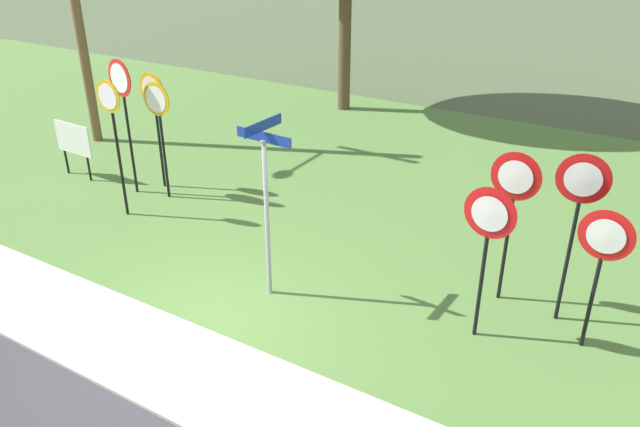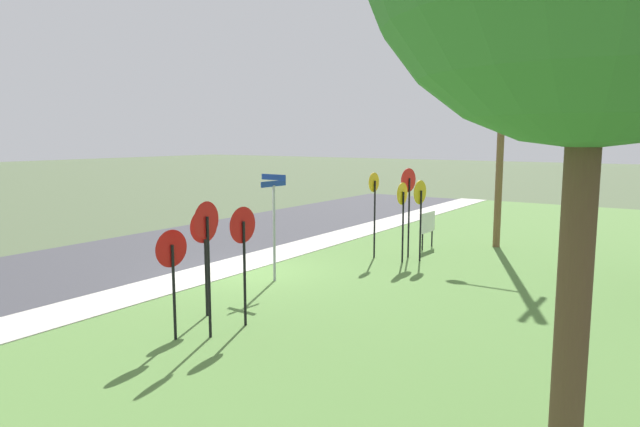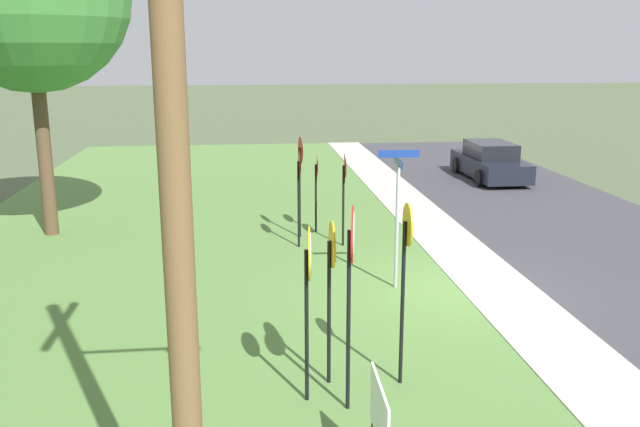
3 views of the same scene
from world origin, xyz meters
TOP-DOWN VIEW (x-y plane):
  - ground_plane at (0.00, 0.00)m, footprint 160.00×160.00m
  - sidewalk_strip at (0.00, -0.80)m, footprint 44.00×1.60m
  - grass_median at (0.00, 6.00)m, footprint 44.00×12.00m
  - stop_sign_near_left at (-3.61, 3.11)m, footprint 0.67×0.09m
  - stop_sign_near_right at (-4.38, 2.95)m, footprint 0.74×0.16m
  - stop_sign_far_left at (-3.74, 2.07)m, footprint 0.61×0.10m
  - stop_sign_far_center at (-4.08, 3.48)m, footprint 0.73×0.12m
  - yield_sign_near_left at (4.33, 2.87)m, footprint 0.71×0.12m
  - yield_sign_near_right at (3.44, 2.97)m, footprint 0.74×0.11m
  - yield_sign_far_left at (3.42, 1.87)m, footprint 0.72×0.12m
  - yield_sign_far_right at (4.78, 2.41)m, footprint 0.71×0.12m
  - street_name_post at (0.30, 1.27)m, footprint 0.96×0.82m
  - utility_pole at (-7.67, 4.66)m, footprint 2.10×2.11m
  - notice_board at (-6.09, 2.89)m, footprint 1.10×0.07m
  - parked_sedan_distant at (11.75, -4.88)m, footprint 4.43×1.91m

SIDE VIEW (x-z plane):
  - ground_plane at x=0.00m, z-range 0.00..0.00m
  - grass_median at x=0.00m, z-range 0.00..0.04m
  - sidewalk_strip at x=0.00m, z-range 0.00..0.06m
  - parked_sedan_distant at x=11.75m, z-range -0.05..1.34m
  - notice_board at x=-6.09m, z-range 0.25..1.50m
  - yield_sign_far_right at x=4.78m, z-range 0.54..2.64m
  - street_name_post at x=0.30m, z-range 0.32..3.15m
  - yield_sign_far_left at x=3.42m, z-range 0.60..2.90m
  - stop_sign_near_left at x=-3.61m, z-range 0.58..3.02m
  - yield_sign_near_right at x=3.44m, z-range 0.64..3.06m
  - stop_sign_far_center at x=-4.08m, z-range 0.61..3.10m
  - stop_sign_far_left at x=-3.74m, z-range 0.60..3.30m
  - yield_sign_near_left at x=4.33m, z-range 0.68..3.30m
  - stop_sign_near_right at x=-4.38m, z-range 0.69..3.53m
  - utility_pole at x=-7.67m, z-range 0.38..8.81m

